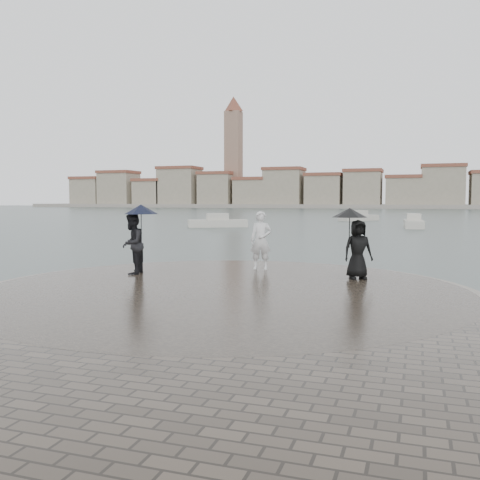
% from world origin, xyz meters
% --- Properties ---
extents(ground, '(400.00, 400.00, 0.00)m').
position_xyz_m(ground, '(0.00, 0.00, 0.00)').
color(ground, '#2B3835').
rests_on(ground, ground).
extents(kerb_ring, '(12.50, 12.50, 0.32)m').
position_xyz_m(kerb_ring, '(0.00, 3.50, 0.16)').
color(kerb_ring, gray).
rests_on(kerb_ring, ground).
extents(quay_tip, '(11.90, 11.90, 0.36)m').
position_xyz_m(quay_tip, '(0.00, 3.50, 0.18)').
color(quay_tip, '#2D261E').
rests_on(quay_tip, ground).
extents(statue, '(0.72, 0.53, 1.83)m').
position_xyz_m(statue, '(-0.08, 7.09, 1.27)').
color(statue, silver).
rests_on(statue, quay_tip).
extents(visitor_left, '(1.16, 1.09, 2.04)m').
position_xyz_m(visitor_left, '(-3.29, 4.90, 1.46)').
color(visitor_left, black).
rests_on(visitor_left, quay_tip).
extents(visitor_right, '(1.22, 1.01, 1.95)m').
position_xyz_m(visitor_right, '(2.94, 6.03, 1.45)').
color(visitor_right, black).
rests_on(visitor_right, quay_tip).
extents(far_skyline, '(260.00, 20.00, 37.00)m').
position_xyz_m(far_skyline, '(-6.29, 160.71, 5.61)').
color(far_skyline, gray).
rests_on(far_skyline, ground).
extents(boats, '(40.56, 28.32, 1.50)m').
position_xyz_m(boats, '(2.54, 42.94, 0.38)').
color(boats, '#BAB6A8').
rests_on(boats, ground).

